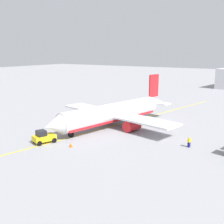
# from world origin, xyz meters

# --- Properties ---
(ground_plane) EXTENTS (400.00, 400.00, 0.00)m
(ground_plane) POSITION_xyz_m (0.00, 0.00, 0.00)
(ground_plane) COLOR #939399
(airplane) EXTENTS (32.33, 28.66, 9.72)m
(airplane) POSITION_xyz_m (-0.48, 0.10, 2.68)
(airplane) COLOR white
(airplane) RESTS_ON ground
(pushback_tug) EXTENTS (4.06, 3.31, 2.20)m
(pushback_tug) POSITION_xyz_m (14.86, -3.97, 1.01)
(pushback_tug) COLOR yellow
(pushback_tug) RESTS_ON ground
(refueling_worker) EXTENTS (0.57, 0.43, 1.71)m
(refueling_worker) POSITION_xyz_m (3.83, 17.10, 0.82)
(refueling_worker) COLOR navy
(refueling_worker) RESTS_ON ground
(safety_cone_nose) EXTENTS (0.61, 0.61, 0.68)m
(safety_cone_nose) POSITION_xyz_m (14.02, 1.23, 0.34)
(safety_cone_nose) COLOR #F2590F
(safety_cone_nose) RESTS_ON ground
(taxi_line_marking) EXTENTS (80.02, 17.29, 0.01)m
(taxi_line_marking) POSITION_xyz_m (0.00, 0.00, 0.01)
(taxi_line_marking) COLOR yellow
(taxi_line_marking) RESTS_ON ground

